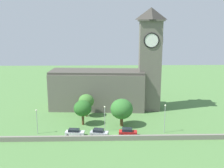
{
  "coord_description": "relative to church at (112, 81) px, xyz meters",
  "views": [
    {
      "loc": [
        -2.9,
        -61.04,
        26.79
      ],
      "look_at": [
        -1.02,
        9.3,
        11.02
      ],
      "focal_mm": 43.09,
      "sensor_mm": 36.0,
      "label": 1
    }
  ],
  "objects": [
    {
      "name": "car_white",
      "position": [
        -9.61,
        -21.98,
        -8.06
      ],
      "size": [
        4.81,
        2.54,
        1.68
      ],
      "color": "silver",
      "rests_on": "ground"
    },
    {
      "name": "tree_riverside_east",
      "position": [
        2.3,
        -15.87,
        -4.18
      ],
      "size": [
        5.98,
        5.98,
        7.46
      ],
      "color": "brown",
      "rests_on": "ground"
    },
    {
      "name": "streetlamp_central",
      "position": [
        12.76,
        -20.76,
        -4.02
      ],
      "size": [
        0.44,
        0.44,
        7.38
      ],
      "color": "#9EA0A5",
      "rests_on": "ground"
    },
    {
      "name": "church",
      "position": [
        0.0,
        0.0,
        0.0
      ],
      "size": [
        35.75,
        12.4,
        31.7
      ],
      "color": "#666056",
      "rests_on": "ground"
    },
    {
      "name": "ground_plane",
      "position": [
        0.81,
        -7.77,
        -8.92
      ],
      "size": [
        200.0,
        200.0,
        0.0
      ],
      "primitive_type": "plane",
      "color": "#517F42"
    },
    {
      "name": "streetlamp_west_end",
      "position": [
        -18.97,
        -20.6,
        -4.62
      ],
      "size": [
        0.44,
        0.44,
        6.34
      ],
      "color": "#9EA0A5",
      "rests_on": "ground"
    },
    {
      "name": "streetlamp_west_mid",
      "position": [
        -2.21,
        -19.22,
        -4.45
      ],
      "size": [
        0.44,
        0.44,
        6.64
      ],
      "color": "#9EA0A5",
      "rests_on": "ground"
    },
    {
      "name": "quay_barrier",
      "position": [
        0.81,
        -24.97,
        -8.32
      ],
      "size": [
        59.48,
        0.7,
        1.18
      ],
      "primitive_type": "cube",
      "color": "gray",
      "rests_on": "ground"
    },
    {
      "name": "car_red",
      "position": [
        3.4,
        -22.47,
        -7.95
      ],
      "size": [
        4.54,
        2.41,
        1.92
      ],
      "color": "red",
      "rests_on": "ground"
    },
    {
      "name": "tree_churchyard",
      "position": [
        -8.12,
        -14.71,
        -4.3
      ],
      "size": [
        4.78,
        4.78,
        6.81
      ],
      "color": "brown",
      "rests_on": "ground"
    },
    {
      "name": "tree_riverside_west",
      "position": [
        -7.64,
        -7.89,
        -4.29
      ],
      "size": [
        4.58,
        4.58,
        6.73
      ],
      "color": "brown",
      "rests_on": "ground"
    },
    {
      "name": "car_silver",
      "position": [
        -3.62,
        -22.55,
        -7.98
      ],
      "size": [
        4.64,
        2.99,
        1.86
      ],
      "color": "silver",
      "rests_on": "ground"
    }
  ]
}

